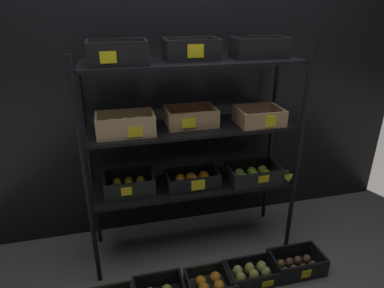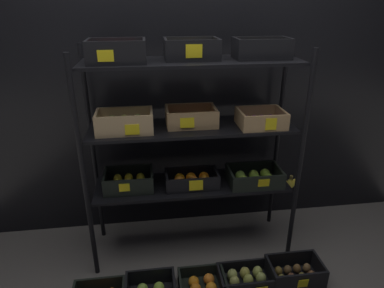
% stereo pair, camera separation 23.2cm
% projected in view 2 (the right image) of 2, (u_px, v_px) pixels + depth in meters
% --- Properties ---
extents(ground_plane, '(10.00, 10.00, 0.00)m').
position_uv_depth(ground_plane, '(192.00, 244.00, 2.66)').
color(ground_plane, '#605B56').
extents(storefront_wall, '(3.82, 0.12, 2.29)m').
position_uv_depth(storefront_wall, '(185.00, 90.00, 2.58)').
color(storefront_wall, black).
rests_on(storefront_wall, ground_plane).
extents(display_rack, '(1.53, 0.45, 1.57)m').
position_uv_depth(display_rack, '(191.00, 127.00, 2.26)').
color(display_rack, black).
rests_on(display_rack, ground_plane).
extents(crate_ground_orange, '(0.31, 0.24, 0.10)m').
position_uv_depth(crate_ground_orange, '(202.00, 285.00, 2.22)').
color(crate_ground_orange, black).
rests_on(crate_ground_orange, ground_plane).
extents(crate_ground_pear, '(0.38, 0.23, 0.11)m').
position_uv_depth(crate_ground_pear, '(246.00, 278.00, 2.27)').
color(crate_ground_pear, black).
rests_on(crate_ground_pear, ground_plane).
extents(crate_ground_kiwi, '(0.37, 0.24, 0.14)m').
position_uv_depth(crate_ground_kiwi, '(295.00, 273.00, 2.31)').
color(crate_ground_kiwi, black).
rests_on(crate_ground_kiwi, ground_plane).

